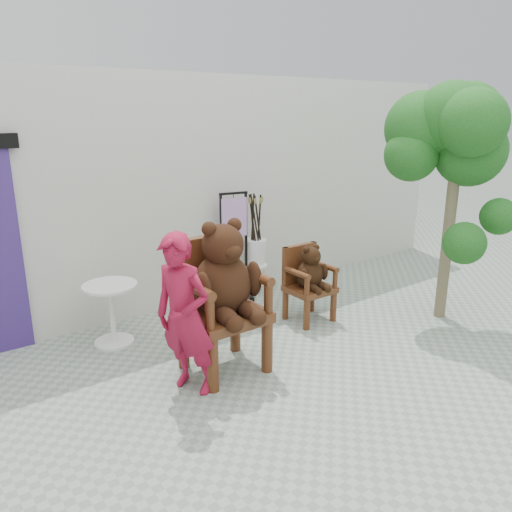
{
  "coord_description": "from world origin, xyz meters",
  "views": [
    {
      "loc": [
        -3.41,
        -3.09,
        2.54
      ],
      "look_at": [
        -0.19,
        1.32,
        0.95
      ],
      "focal_mm": 35.0,
      "sensor_mm": 36.0,
      "label": 1
    }
  ],
  "objects_px": {
    "person": "(185,316)",
    "display_stand": "(234,260)",
    "chair_small": "(309,276)",
    "cafe_table": "(111,307)",
    "chair_big": "(222,286)",
    "stool_bucket": "(256,252)",
    "tree": "(453,138)"
  },
  "relations": [
    {
      "from": "person",
      "to": "tree",
      "type": "relative_size",
      "value": 0.54
    },
    {
      "from": "person",
      "to": "cafe_table",
      "type": "xyz_separation_m",
      "value": [
        -0.16,
        1.44,
        -0.34
      ]
    },
    {
      "from": "cafe_table",
      "to": "chair_big",
      "type": "bearing_deg",
      "value": -60.16
    },
    {
      "from": "chair_small",
      "to": "tree",
      "type": "height_order",
      "value": "tree"
    },
    {
      "from": "cafe_table",
      "to": "display_stand",
      "type": "xyz_separation_m",
      "value": [
        1.85,
        0.3,
        0.14
      ]
    },
    {
      "from": "chair_big",
      "to": "chair_small",
      "type": "relative_size",
      "value": 1.6
    },
    {
      "from": "chair_small",
      "to": "person",
      "type": "height_order",
      "value": "person"
    },
    {
      "from": "chair_big",
      "to": "stool_bucket",
      "type": "distance_m",
      "value": 2.16
    },
    {
      "from": "chair_big",
      "to": "stool_bucket",
      "type": "bearing_deg",
      "value": 45.1
    },
    {
      "from": "person",
      "to": "display_stand",
      "type": "xyz_separation_m",
      "value": [
        1.69,
        1.74,
        -0.2
      ]
    },
    {
      "from": "cafe_table",
      "to": "tree",
      "type": "distance_m",
      "value": 4.38
    },
    {
      "from": "chair_small",
      "to": "display_stand",
      "type": "relative_size",
      "value": 0.64
    },
    {
      "from": "chair_big",
      "to": "stool_bucket",
      "type": "relative_size",
      "value": 1.07
    },
    {
      "from": "chair_big",
      "to": "chair_small",
      "type": "distance_m",
      "value": 1.62
    },
    {
      "from": "cafe_table",
      "to": "display_stand",
      "type": "bearing_deg",
      "value": 9.25
    },
    {
      "from": "chair_small",
      "to": "person",
      "type": "relative_size",
      "value": 0.63
    },
    {
      "from": "chair_big",
      "to": "stool_bucket",
      "type": "xyz_separation_m",
      "value": [
        1.52,
        1.52,
        -0.25
      ]
    },
    {
      "from": "chair_big",
      "to": "cafe_table",
      "type": "relative_size",
      "value": 2.21
    },
    {
      "from": "chair_big",
      "to": "person",
      "type": "relative_size",
      "value": 1.0
    },
    {
      "from": "chair_small",
      "to": "stool_bucket",
      "type": "bearing_deg",
      "value": 90.86
    },
    {
      "from": "chair_big",
      "to": "cafe_table",
      "type": "xyz_separation_m",
      "value": [
        -0.7,
        1.22,
        -0.45
      ]
    },
    {
      "from": "person",
      "to": "stool_bucket",
      "type": "height_order",
      "value": "person"
    },
    {
      "from": "display_stand",
      "to": "tree",
      "type": "xyz_separation_m",
      "value": [
        1.77,
        -1.98,
        1.65
      ]
    },
    {
      "from": "cafe_table",
      "to": "tree",
      "type": "bearing_deg",
      "value": -24.82
    },
    {
      "from": "display_stand",
      "to": "tree",
      "type": "bearing_deg",
      "value": -37.44
    },
    {
      "from": "cafe_table",
      "to": "display_stand",
      "type": "distance_m",
      "value": 1.88
    },
    {
      "from": "display_stand",
      "to": "chair_small",
      "type": "bearing_deg",
      "value": -60.04
    },
    {
      "from": "person",
      "to": "tree",
      "type": "height_order",
      "value": "tree"
    },
    {
      "from": "cafe_table",
      "to": "stool_bucket",
      "type": "xyz_separation_m",
      "value": [
        2.22,
        0.3,
        0.2
      ]
    },
    {
      "from": "chair_small",
      "to": "cafe_table",
      "type": "distance_m",
      "value": 2.37
    },
    {
      "from": "chair_big",
      "to": "display_stand",
      "type": "bearing_deg",
      "value": 52.84
    },
    {
      "from": "stool_bucket",
      "to": "chair_big",
      "type": "bearing_deg",
      "value": -134.9
    }
  ]
}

